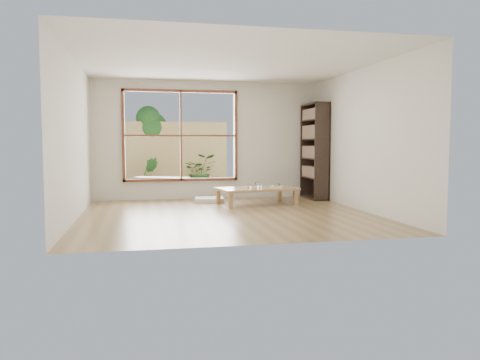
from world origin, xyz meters
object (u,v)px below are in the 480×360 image
object	(u,v)px
low_table	(257,190)
bookshelf	(315,151)
food_tray	(277,186)
garden_bench	(162,180)

from	to	relation	value
low_table	bookshelf	size ratio (longest dim) A/B	0.79
bookshelf	food_tray	bearing A→B (deg)	-146.17
low_table	bookshelf	distance (m)	1.81
food_tray	garden_bench	world-z (taller)	garden_bench
low_table	garden_bench	size ratio (longest dim) A/B	1.25
food_tray	garden_bench	xyz separation A→B (m)	(-2.22, 2.06, 0.02)
bookshelf	low_table	bearing A→B (deg)	-155.16
garden_bench	food_tray	bearing A→B (deg)	-21.02
low_table	bookshelf	bearing A→B (deg)	14.85
low_table	garden_bench	distance (m)	2.72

